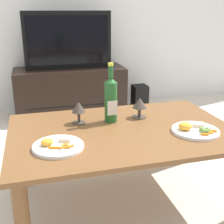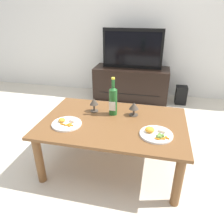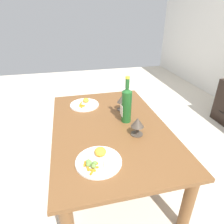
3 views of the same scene
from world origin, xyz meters
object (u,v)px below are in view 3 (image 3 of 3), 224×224
at_px(wine_bottle, 127,104).
at_px(dinner_plate_left, 85,104).
at_px(dinner_plate_right, 98,160).
at_px(dining_table, 110,134).
at_px(goblet_left, 122,100).
at_px(goblet_right, 137,123).

distance_m(wine_bottle, dinner_plate_left, 0.46).
distance_m(wine_bottle, dinner_plate_right, 0.51).
bearing_deg(dinner_plate_right, dining_table, 158.57).
bearing_deg(goblet_left, dining_table, -35.09).
relative_size(dining_table, goblet_right, 9.81).
height_order(goblet_left, dinner_plate_left, goblet_left).
bearing_deg(wine_bottle, dining_table, -76.68).
distance_m(dining_table, dinner_plate_right, 0.41).
height_order(goblet_right, dinner_plate_left, goblet_right).
distance_m(wine_bottle, goblet_left, 0.20).
xyz_separation_m(goblet_left, dinner_plate_right, (0.59, -0.30, -0.08)).
bearing_deg(dinner_plate_left, goblet_left, 62.68).
xyz_separation_m(goblet_left, goblet_right, (0.38, 0.00, -0.00)).
bearing_deg(goblet_left, wine_bottle, -6.06).
xyz_separation_m(dining_table, goblet_left, (-0.22, 0.16, 0.17)).
distance_m(goblet_left, dinner_plate_right, 0.67).
bearing_deg(goblet_right, wine_bottle, -173.94).
height_order(dining_table, dinner_plate_left, dinner_plate_left).
distance_m(dining_table, goblet_right, 0.27).
distance_m(dining_table, wine_bottle, 0.26).
bearing_deg(dining_table, dinner_plate_right, -21.43).
bearing_deg(dinner_plate_left, dining_table, 20.84).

